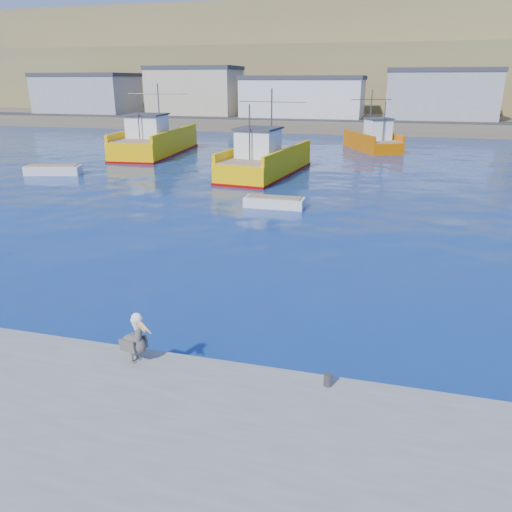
{
  "coord_description": "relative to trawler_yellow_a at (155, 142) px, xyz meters",
  "views": [
    {
      "loc": [
        3.96,
        -13.27,
        7.11
      ],
      "look_at": [
        -0.22,
        2.24,
        1.42
      ],
      "focal_mm": 35.0,
      "sensor_mm": 36.0,
      "label": 1
    }
  ],
  "objects": [
    {
      "name": "trawler_yellow_b",
      "position": [
        13.55,
        -8.47,
        -0.12
      ],
      "size": [
        5.55,
        12.01,
        6.56
      ],
      "color": "#FDBB00",
      "rests_on": "ground"
    },
    {
      "name": "boat_orange",
      "position": [
        21.11,
        8.71,
        -0.13
      ],
      "size": [
        6.72,
        9.21,
        6.13
      ],
      "color": "#C65B01",
      "rests_on": "ground"
    },
    {
      "name": "dock_bollards",
      "position": [
        19.79,
        -36.87,
        -0.53
      ],
      "size": [
        36.2,
        0.2,
        0.3
      ],
      "color": "#4C4C4C",
      "rests_on": "dock"
    },
    {
      "name": "far_shore",
      "position": [
        19.19,
        75.73,
        7.8
      ],
      "size": [
        200.0,
        81.0,
        24.0
      ],
      "color": "brown",
      "rests_on": "ground"
    },
    {
      "name": "pelican",
      "position": [
        17.46,
        -37.07,
        -0.1
      ],
      "size": [
        1.08,
        0.66,
        1.35
      ],
      "color": "#595451",
      "rests_on": "dock"
    },
    {
      "name": "skiff_left",
      "position": [
        -2.69,
        -12.75,
        -0.88
      ],
      "size": [
        4.46,
        2.6,
        0.92
      ],
      "color": "silver",
      "rests_on": "ground"
    },
    {
      "name": "ground",
      "position": [
        19.19,
        -33.47,
        -1.18
      ],
      "size": [
        260.0,
        260.0,
        0.0
      ],
      "primitive_type": "plane",
      "color": "navy",
      "rests_on": "ground"
    },
    {
      "name": "skiff_mid",
      "position": [
        16.72,
        -18.74,
        -0.93
      ],
      "size": [
        3.51,
        1.23,
        0.76
      ],
      "color": "silver",
      "rests_on": "ground"
    },
    {
      "name": "trawler_yellow_a",
      "position": [
        0.0,
        0.0,
        0.0
      ],
      "size": [
        6.3,
        14.15,
        6.83
      ],
      "color": "#FDBB00",
      "rests_on": "ground"
    }
  ]
}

